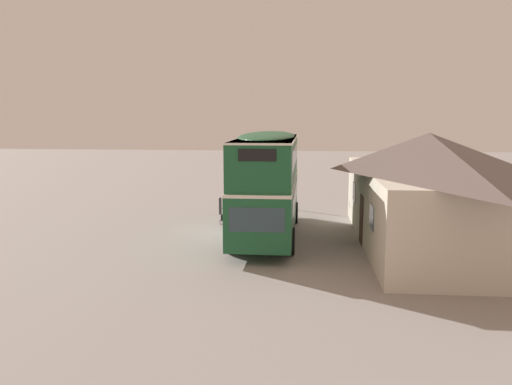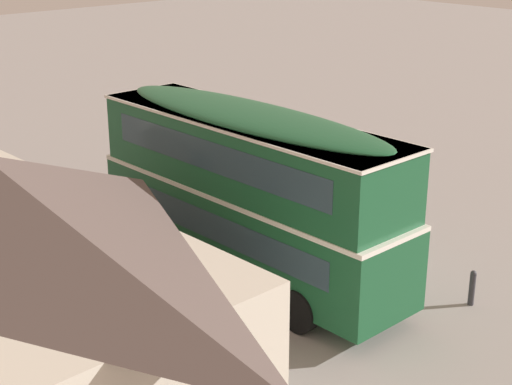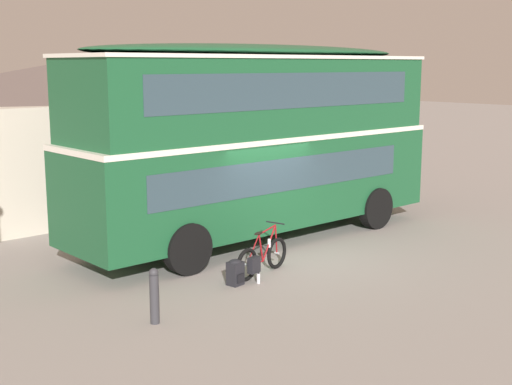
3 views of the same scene
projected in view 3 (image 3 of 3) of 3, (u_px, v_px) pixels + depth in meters
The scene contains 7 objects.
ground_plane at pixel (275, 257), 15.78m from camera, with size 120.00×120.00×0.00m, color gray.
double_decker_bus at pixel (260, 134), 16.90m from camera, with size 10.02×2.70×4.79m.
touring_bicycle at pixel (261, 258), 14.33m from camera, with size 1.74×0.71×1.03m.
backpack_on_ground at pixel (235, 272), 13.73m from camera, with size 0.32×0.34×0.52m.
water_bottle_clear_plastic at pixel (258, 278), 13.85m from camera, with size 0.07×0.07×0.23m.
pub_building at pixel (138, 123), 22.52m from camera, with size 13.57×6.03×4.80m.
kerb_bollard at pixel (154, 295), 11.64m from camera, with size 0.16×0.16×0.97m.
Camera 3 is at (-10.43, -11.12, 4.31)m, focal length 48.67 mm.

